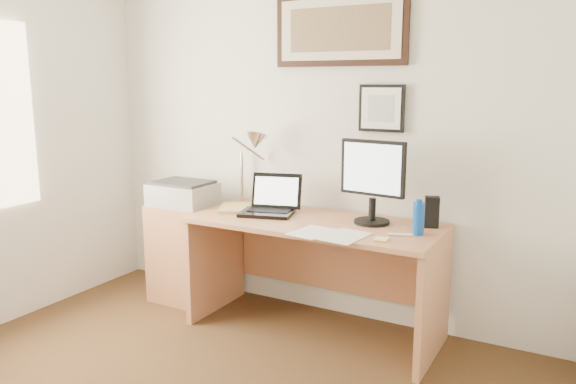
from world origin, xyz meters
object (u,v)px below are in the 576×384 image
Objects in this scene: book at (220,208)px; printer at (183,193)px; water_bottle at (419,219)px; desk at (320,253)px; side_cabinet at (189,252)px; laptop at (270,205)px; lcd_monitor at (373,178)px.

printer is at bearing 171.60° from book.
water_bottle is 0.12× the size of desk.
printer is (-1.08, -0.06, 0.30)m from desk.
water_bottle is 0.75m from desk.
desk is (1.07, 0.04, 0.15)m from side_cabinet.
water_bottle is 1.38m from book.
laptop is 0.75× the size of lcd_monitor.
laptop is 0.73m from printer.
book is 0.64× the size of printer.
laptop is at bearing 10.38° from book.
desk is 0.46m from laptop.
desk is at bearing 1.89° from side_cabinet.
lcd_monitor is 1.18× the size of printer.
laptop reaches higher than printer.
laptop is at bearing -174.38° from lcd_monitor.
lcd_monitor reaches higher than side_cabinet.
desk is 1.12m from printer.
book is 0.54× the size of lcd_monitor.
desk is at bearing 9.54° from book.
book is at bearing -13.11° from side_cabinet.
printer reaches higher than book.
side_cabinet is 2.61× the size of book.
water_bottle is at bearing 0.98° from book.
water_bottle is at bearing -8.13° from desk.
book is 0.37m from laptop.
water_bottle is 1.75m from printer.
laptop is 0.89× the size of printer.
desk is (-0.67, 0.10, -0.33)m from water_bottle.
book is at bearing -169.62° from laptop.
book is (0.36, -0.08, 0.40)m from side_cabinet.
book is at bearing -179.02° from water_bottle.
water_bottle is at bearing -2.43° from laptop.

